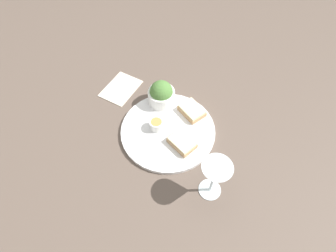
{
  "coord_description": "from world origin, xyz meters",
  "views": [
    {
      "loc": [
        -0.15,
        0.48,
        0.76
      ],
      "look_at": [
        0.0,
        0.0,
        0.03
      ],
      "focal_mm": 28.0,
      "sensor_mm": 36.0,
      "label": 1
    }
  ],
  "objects_px": {
    "salad_bowl": "(161,94)",
    "napkin": "(121,88)",
    "sauce_ramekin": "(156,124)",
    "wine_glass": "(215,175)",
    "cheese_toast_far": "(182,143)",
    "cheese_toast_near": "(192,110)"
  },
  "relations": [
    {
      "from": "salad_bowl",
      "to": "napkin",
      "type": "distance_m",
      "value": 0.19
    },
    {
      "from": "cheese_toast_near",
      "to": "napkin",
      "type": "height_order",
      "value": "cheese_toast_near"
    },
    {
      "from": "sauce_ramekin",
      "to": "wine_glass",
      "type": "bearing_deg",
      "value": 144.81
    },
    {
      "from": "salad_bowl",
      "to": "wine_glass",
      "type": "height_order",
      "value": "wine_glass"
    },
    {
      "from": "napkin",
      "to": "wine_glass",
      "type": "bearing_deg",
      "value": 144.5
    },
    {
      "from": "cheese_toast_near",
      "to": "napkin",
      "type": "distance_m",
      "value": 0.3
    },
    {
      "from": "salad_bowl",
      "to": "sauce_ramekin",
      "type": "bearing_deg",
      "value": 100.16
    },
    {
      "from": "salad_bowl",
      "to": "cheese_toast_far",
      "type": "height_order",
      "value": "salad_bowl"
    },
    {
      "from": "wine_glass",
      "to": "cheese_toast_far",
      "type": "bearing_deg",
      "value": -44.45
    },
    {
      "from": "cheese_toast_near",
      "to": "wine_glass",
      "type": "height_order",
      "value": "wine_glass"
    },
    {
      "from": "sauce_ramekin",
      "to": "cheese_toast_far",
      "type": "relative_size",
      "value": 0.44
    },
    {
      "from": "salad_bowl",
      "to": "wine_glass",
      "type": "relative_size",
      "value": 0.63
    },
    {
      "from": "wine_glass",
      "to": "napkin",
      "type": "height_order",
      "value": "wine_glass"
    },
    {
      "from": "salad_bowl",
      "to": "cheese_toast_far",
      "type": "xyz_separation_m",
      "value": [
        -0.12,
        0.16,
        -0.03
      ]
    },
    {
      "from": "napkin",
      "to": "cheese_toast_far",
      "type": "bearing_deg",
      "value": 148.86
    },
    {
      "from": "sauce_ramekin",
      "to": "napkin",
      "type": "height_order",
      "value": "sauce_ramekin"
    },
    {
      "from": "cheese_toast_far",
      "to": "napkin",
      "type": "bearing_deg",
      "value": -31.14
    },
    {
      "from": "cheese_toast_near",
      "to": "cheese_toast_far",
      "type": "height_order",
      "value": "same"
    },
    {
      "from": "salad_bowl",
      "to": "napkin",
      "type": "xyz_separation_m",
      "value": [
        0.18,
        -0.02,
        -0.05
      ]
    },
    {
      "from": "salad_bowl",
      "to": "cheese_toast_near",
      "type": "height_order",
      "value": "salad_bowl"
    },
    {
      "from": "wine_glass",
      "to": "napkin",
      "type": "relative_size",
      "value": 0.92
    },
    {
      "from": "cheese_toast_far",
      "to": "cheese_toast_near",
      "type": "bearing_deg",
      "value": -88.93
    }
  ]
}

